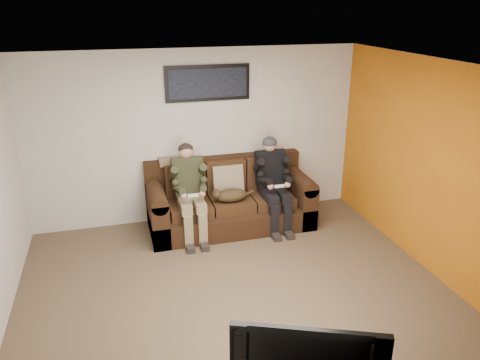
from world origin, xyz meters
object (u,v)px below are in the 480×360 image
object	(u,v)px
person_left	(189,186)
person_right	(273,177)
framed_poster	(208,83)
television	(308,355)
sofa	(229,201)
cat	(230,195)

from	to	relation	value
person_left	person_right	bearing A→B (deg)	0.02
framed_poster	television	bearing A→B (deg)	-92.24
person_left	person_right	xyz separation A→B (m)	(1.25, 0.00, 0.00)
person_right	framed_poster	world-z (taller)	framed_poster
sofa	framed_poster	xyz separation A→B (m)	(-0.20, 0.38, 1.73)
person_left	framed_poster	world-z (taller)	framed_poster
sofa	television	distance (m)	3.82
person_right	cat	xyz separation A→B (m)	(-0.67, -0.06, -0.18)
cat	television	bearing A→B (deg)	-95.09
person_right	sofa	bearing A→B (deg)	161.99
person_left	television	size ratio (longest dim) A/B	1.19
person_right	person_left	bearing A→B (deg)	-179.98
television	cat	bearing A→B (deg)	108.16
framed_poster	television	world-z (taller)	framed_poster
person_right	framed_poster	size ratio (longest dim) A/B	1.08
person_left	framed_poster	bearing A→B (deg)	53.97
person_left	television	xyz separation A→B (m)	(0.26, -3.58, 0.00)
person_left	framed_poster	xyz separation A→B (m)	(0.42, 0.58, 1.34)
framed_poster	person_right	bearing A→B (deg)	-35.26
person_right	framed_poster	xyz separation A→B (m)	(-0.82, 0.58, 1.33)
person_right	television	xyz separation A→B (m)	(-0.99, -3.58, -0.00)
person_left	person_right	world-z (taller)	person_right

